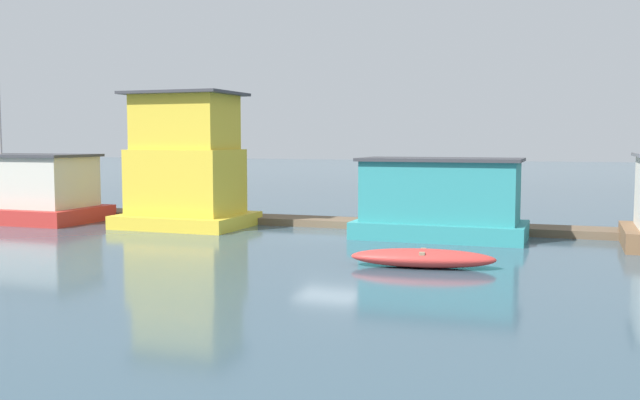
% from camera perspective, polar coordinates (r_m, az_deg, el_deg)
% --- Properties ---
extents(ground_plane, '(200.00, 200.00, 0.00)m').
position_cam_1_polar(ground_plane, '(27.92, 0.69, -2.70)').
color(ground_plane, '#385160').
extents(dock_walkway, '(42.40, 1.81, 0.30)m').
position_cam_1_polar(dock_walkway, '(30.28, 2.24, -1.83)').
color(dock_walkway, brown).
rests_on(dock_walkway, ground_plane).
extents(houseboat_red, '(7.38, 4.04, 7.21)m').
position_cam_1_polar(houseboat_red, '(35.08, -22.86, 0.77)').
color(houseboat_red, red).
rests_on(houseboat_red, ground_plane).
extents(houseboat_yellow, '(5.17, 4.07, 5.63)m').
position_cam_1_polar(houseboat_yellow, '(30.44, -10.68, 2.64)').
color(houseboat_yellow, gold).
rests_on(houseboat_yellow, ground_plane).
extents(houseboat_teal, '(6.27, 3.24, 2.99)m').
position_cam_1_polar(houseboat_teal, '(26.89, 9.59, -0.03)').
color(houseboat_teal, teal).
rests_on(houseboat_teal, ground_plane).
extents(dinghy_red, '(4.28, 1.76, 0.54)m').
position_cam_1_polar(dinghy_red, '(20.78, 8.21, -4.62)').
color(dinghy_red, red).
rests_on(dinghy_red, ground_plane).
extents(mooring_post_near_left, '(0.24, 0.24, 1.77)m').
position_cam_1_polar(mooring_post_near_left, '(28.70, 4.28, -0.73)').
color(mooring_post_near_left, brown).
rests_on(mooring_post_near_left, ground_plane).
extents(mooring_post_near_right, '(0.28, 0.28, 2.14)m').
position_cam_1_polar(mooring_post_near_right, '(28.58, 5.00, -0.39)').
color(mooring_post_near_right, brown).
rests_on(mooring_post_near_right, ground_plane).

